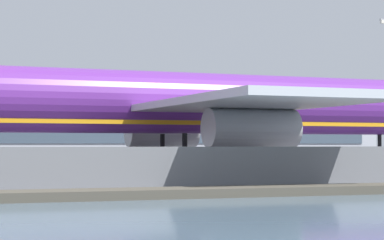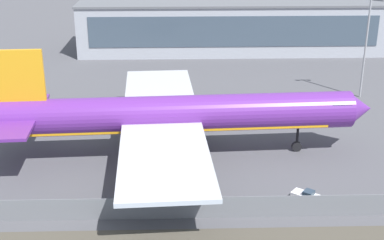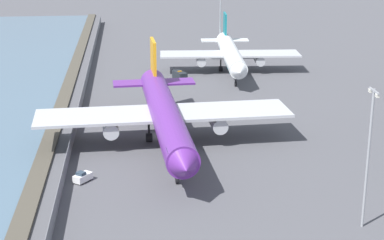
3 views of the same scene
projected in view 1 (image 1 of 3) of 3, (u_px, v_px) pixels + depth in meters
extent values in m
plane|color=#4C4C51|center=(147.00, 179.00, 60.98)|extent=(500.00, 500.00, 0.00)
cube|color=#474238|center=(242.00, 191.00, 41.55)|extent=(320.00, 3.00, 0.50)
cube|color=slate|center=(214.00, 169.00, 45.85)|extent=(280.00, 0.08, 2.72)
cylinder|color=slate|center=(214.00, 169.00, 45.85)|extent=(0.10, 0.10, 2.72)
cylinder|color=#602889|center=(211.00, 103.00, 64.23)|extent=(49.55, 7.78, 5.21)
cube|color=orange|center=(211.00, 120.00, 64.19)|extent=(42.11, 6.35, 0.94)
cube|color=#B7BABF|center=(142.00, 116.00, 74.32)|extent=(12.08, 24.22, 0.52)
cube|color=#B7BABF|center=(244.00, 103.00, 52.30)|extent=(12.08, 24.22, 0.52)
cylinder|color=#B7BABF|center=(162.00, 132.00, 73.05)|extent=(7.05, 3.22, 2.86)
cylinder|color=#B7BABF|center=(252.00, 128.00, 54.54)|extent=(7.05, 3.22, 2.86)
cylinder|color=black|center=(380.00, 151.00, 70.42)|extent=(0.36, 0.36, 3.05)
cylinder|color=black|center=(380.00, 167.00, 70.37)|extent=(1.49, 0.65, 1.46)
cylinder|color=black|center=(162.00, 151.00, 65.38)|extent=(0.42, 0.42, 3.05)
cylinder|color=black|center=(162.00, 169.00, 65.33)|extent=(1.74, 1.26, 1.68)
cylinder|color=black|center=(185.00, 152.00, 60.29)|extent=(0.42, 0.42, 3.05)
cylinder|color=black|center=(185.00, 171.00, 60.24)|extent=(1.74, 1.26, 1.68)
cube|color=#9EA3AD|center=(158.00, 126.00, 128.89)|extent=(74.55, 18.86, 12.03)
cube|color=#3D4C5B|center=(175.00, 121.00, 119.90)|extent=(68.58, 0.16, 7.22)
cube|color=#5B5E63|center=(158.00, 90.00, 129.10)|extent=(75.15, 19.46, 0.50)
cube|color=silver|center=(383.00, 22.00, 99.10)|extent=(0.60, 0.40, 0.44)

